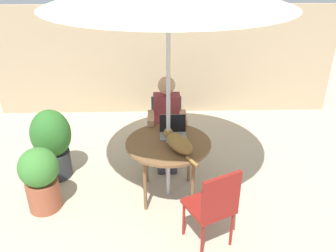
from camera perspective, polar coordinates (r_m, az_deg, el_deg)
name	(u,v)px	position (r m, az deg, el deg)	size (l,w,h in m)	color
ground_plane	(168,194)	(4.23, 0.04, -11.12)	(14.00, 14.00, 0.00)	#BCAD93
fence_back	(164,61)	(5.99, -0.65, 10.67)	(5.81, 0.08, 1.85)	tan
patio_table	(168,147)	(3.86, 0.04, -3.51)	(0.95, 0.95, 0.72)	brown
chair_occupied	(166,125)	(4.65, -0.26, 0.24)	(0.40, 0.40, 0.88)	#1E606B
chair_empty	(214,204)	(3.31, 7.62, -12.60)	(0.54, 0.54, 0.88)	maroon
person_seated	(167,118)	(4.44, -0.21, 1.29)	(0.48, 0.48, 1.22)	maroon
laptop	(173,129)	(3.97, 0.80, -0.56)	(0.30, 0.25, 0.21)	gray
cat	(178,143)	(3.65, 1.66, -2.79)	(0.37, 0.60, 0.17)	olive
potted_plant_near_fence	(40,177)	(4.04, -20.33, -7.96)	(0.43, 0.43, 0.76)	#9E5138
potted_plant_by_chair	(52,142)	(4.52, -18.59, -2.48)	(0.49, 0.49, 0.92)	#33383D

